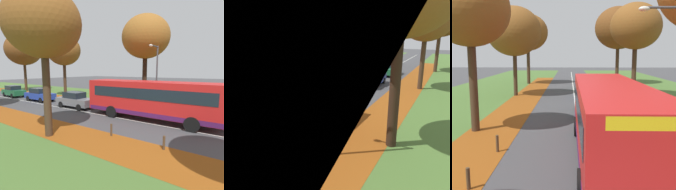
{
  "view_description": "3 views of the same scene",
  "coord_description": "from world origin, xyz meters",
  "views": [
    {
      "loc": [
        -11.61,
        3.36,
        3.82
      ],
      "look_at": [
        1.85,
        12.59,
        1.51
      ],
      "focal_mm": 28.0,
      "sensor_mm": 36.0,
      "label": 1
    },
    {
      "loc": [
        8.32,
        1.45,
        5.33
      ],
      "look_at": [
        1.68,
        14.02,
        1.27
      ],
      "focal_mm": 35.0,
      "sensor_mm": 36.0,
      "label": 2
    },
    {
      "loc": [
        -0.54,
        -1.59,
        4.1
      ],
      "look_at": [
        -0.84,
        14.28,
        1.62
      ],
      "focal_mm": 42.0,
      "sensor_mm": 36.0,
      "label": 3
    }
  ],
  "objects": [
    {
      "name": "grass_verge_left",
      "position": [
        -9.2,
        20.0,
        0.0
      ],
      "size": [
        12.0,
        90.0,
        0.01
      ],
      "primitive_type": "cube",
      "color": "#476B2D",
      "rests_on": "ground"
    },
    {
      "name": "bollard_third",
      "position": [
        -3.59,
        5.82,
        0.35
      ],
      "size": [
        0.12,
        0.12,
        0.7
      ],
      "primitive_type": "cylinder",
      "color": "#4C3823",
      "rests_on": "ground"
    },
    {
      "name": "car_blue_following",
      "position": [
        1.11,
        23.08,
        0.81
      ],
      "size": [
        1.84,
        4.23,
        1.62
      ],
      "color": "#233D9E",
      "rests_on": "ground"
    },
    {
      "name": "leaf_litter_left",
      "position": [
        -4.6,
        14.0,
        0.01
      ],
      "size": [
        2.8,
        60.0,
        0.0
      ],
      "primitive_type": "cube",
      "color": "#8C4714",
      "rests_on": "grass_verge_left"
    },
    {
      "name": "bollard_fourth",
      "position": [
        -3.55,
        8.94,
        0.37
      ],
      "size": [
        0.12,
        0.12,
        0.73
      ],
      "primitive_type": "cylinder",
      "color": "#4C3823",
      "rests_on": "ground"
    },
    {
      "name": "tree_right_mid",
      "position": [
        5.69,
        23.64,
        6.64
      ],
      "size": [
        4.79,
        4.79,
        8.84
      ],
      "color": "#422D1E",
      "rests_on": "ground"
    },
    {
      "name": "car_green_third_in_line",
      "position": [
        1.12,
        29.57,
        0.81
      ],
      "size": [
        1.94,
        4.28,
        1.62
      ],
      "color": "#1E6038",
      "rests_on": "ground"
    },
    {
      "name": "tree_right_far",
      "position": [
        6.16,
        35.08,
        7.59
      ],
      "size": [
        6.34,
        6.34,
        10.47
      ],
      "color": "#422D1E",
      "rests_on": "ground"
    },
    {
      "name": "streetlamp_right",
      "position": [
        3.67,
        9.08,
        3.74
      ],
      "size": [
        1.89,
        0.28,
        6.0
      ],
      "color": "#47474C",
      "rests_on": "ground"
    },
    {
      "name": "road_centre_line",
      "position": [
        0.0,
        20.0,
        0.0
      ],
      "size": [
        0.12,
        80.0,
        0.01
      ],
      "primitive_type": "cube",
      "color": "silver",
      "rests_on": "ground"
    },
    {
      "name": "leaf_litter_right",
      "position": [
        4.6,
        14.0,
        0.01
      ],
      "size": [
        2.8,
        60.0,
        0.0
      ],
      "primitive_type": "cube",
      "color": "#8C4714",
      "rests_on": "grass_verge_right"
    },
    {
      "name": "bus",
      "position": [
        1.06,
        8.4,
        1.7
      ],
      "size": [
        2.71,
        10.41,
        2.98
      ],
      "color": "red",
      "rests_on": "ground"
    },
    {
      "name": "tree_left_far",
      "position": [
        -6.17,
        34.86,
        7.0
      ],
      "size": [
        5.51,
        5.51,
        9.51
      ],
      "color": "#422D1E",
      "rests_on": "ground"
    },
    {
      "name": "tree_left_mid",
      "position": [
        -5.86,
        24.27,
        6.26
      ],
      "size": [
        5.3,
        5.3,
        8.66
      ],
      "color": "#422D1E",
      "rests_on": "ground"
    },
    {
      "name": "tree_left_near",
      "position": [
        -5.57,
        12.01,
        6.27
      ],
      "size": [
        4.14,
        4.14,
        8.18
      ],
      "color": "#422D1E",
      "rests_on": "ground"
    },
    {
      "name": "car_grey_lead",
      "position": [
        0.82,
        16.48,
        0.81
      ],
      "size": [
        1.82,
        4.22,
        1.62
      ],
      "color": "slate",
      "rests_on": "ground"
    }
  ]
}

